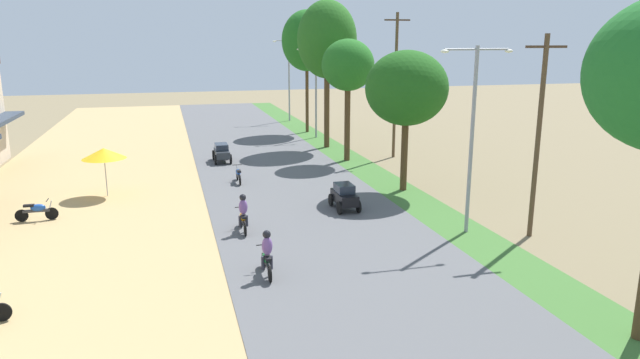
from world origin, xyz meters
The scene contains 16 objects.
parked_motorbike_third centered at (-11.97, 23.38, 0.55)m, with size 1.80×0.54×0.94m.
vendor_umbrella centered at (-9.34, 27.00, 2.31)m, with size 2.20×2.20×2.52m.
median_tree_second centered at (5.99, 24.18, 5.48)m, with size 4.31×4.31×7.40m.
median_tree_third centered at (5.44, 32.44, 6.30)m, with size 3.43×3.43×7.98m.
median_tree_fourth centered at (5.46, 37.53, 7.95)m, with size 4.34×4.34×10.73m.
median_tree_fifth centered at (5.79, 45.08, 7.89)m, with size 4.29×4.29×10.42m.
streetlamp_near centered at (5.80, 17.04, 4.48)m, with size 3.16×0.20×7.66m.
streetlamp_mid centered at (5.80, 42.03, 4.34)m, with size 3.16×0.20×7.39m.
streetlamp_far centered at (5.80, 52.58, 4.66)m, with size 3.16×0.20×8.00m.
utility_pole_near centered at (8.16, 16.02, 4.27)m, with size 1.80×0.20×8.17m.
utility_pole_far centered at (8.98, 32.92, 5.06)m, with size 1.80×0.20×9.73m.
car_hatchback_black centered at (1.80, 21.46, 0.75)m, with size 1.04×2.00×1.23m.
car_sedan_charcoal centered at (-2.76, 34.08, 0.74)m, with size 1.10×2.26×1.19m.
motorbike_ahead_third centered at (-3.12, 14.58, 0.86)m, with size 0.54×1.80×1.66m.
motorbike_ahead_fourth centered at (-3.28, 19.41, 0.86)m, with size 0.54×1.80×1.66m.
motorbike_ahead_fifth centered at (-2.41, 28.05, 0.57)m, with size 0.54×1.80×0.94m.
Camera 1 is at (-6.09, -3.41, 7.89)m, focal length 31.98 mm.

